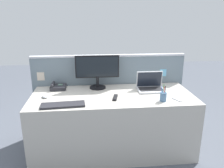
{
  "coord_description": "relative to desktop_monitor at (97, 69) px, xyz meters",
  "views": [
    {
      "loc": [
        -0.26,
        -2.56,
        1.69
      ],
      "look_at": [
        0.0,
        0.05,
        0.85
      ],
      "focal_mm": 36.97,
      "sensor_mm": 36.0,
      "label": 1
    }
  ],
  "objects": [
    {
      "name": "desktop_monitor",
      "position": [
        0.0,
        0.0,
        0.0
      ],
      "size": [
        0.55,
        0.21,
        0.42
      ],
      "color": "black",
      "rests_on": "desk"
    },
    {
      "name": "keyboard_main",
      "position": [
        -0.39,
        -0.56,
        -0.24
      ],
      "size": [
        0.47,
        0.18,
        0.02
      ],
      "primitive_type": "cube",
      "rotation": [
        0.0,
        0.0,
        0.07
      ],
      "color": "#232328",
      "rests_on": "desk"
    },
    {
      "name": "cell_phone_silver_slab",
      "position": [
        0.88,
        -0.51,
        -0.24
      ],
      "size": [
        0.11,
        0.15,
        0.01
      ],
      "primitive_type": "cube",
      "rotation": [
        0.0,
        0.0,
        0.41
      ],
      "color": "#B7BAC1",
      "rests_on": "desk"
    },
    {
      "name": "desk",
      "position": [
        0.16,
        -0.28,
        -0.61
      ],
      "size": [
        1.92,
        0.81,
        0.73
      ],
      "primitive_type": "cube",
      "color": "#ADA89E",
      "rests_on": "ground_plane"
    },
    {
      "name": "tv_remote",
      "position": [
        0.18,
        -0.4,
        -0.24
      ],
      "size": [
        0.08,
        0.18,
        0.02
      ],
      "primitive_type": "cube",
      "rotation": [
        0.0,
        0.0,
        -0.22
      ],
      "color": "black",
      "rests_on": "desk"
    },
    {
      "name": "desk_phone",
      "position": [
        -0.51,
        0.0,
        -0.22
      ],
      "size": [
        0.19,
        0.18,
        0.08
      ],
      "color": "#232328",
      "rests_on": "desk"
    },
    {
      "name": "ground_plane",
      "position": [
        0.16,
        -0.28,
        -0.98
      ],
      "size": [
        10.0,
        10.0,
        0.0
      ],
      "primitive_type": "plane",
      "color": "#4C515B"
    },
    {
      "name": "computer_mouse_right_hand",
      "position": [
        -0.62,
        -0.3,
        -0.23
      ],
      "size": [
        0.09,
        0.11,
        0.03
      ],
      "primitive_type": "ellipsoid",
      "rotation": [
        0.0,
        0.0,
        0.37
      ],
      "color": "silver",
      "rests_on": "desk"
    },
    {
      "name": "laptop",
      "position": [
        0.66,
        -0.15,
        -0.19
      ],
      "size": [
        0.33,
        0.24,
        0.23
      ],
      "color": "silver",
      "rests_on": "desk"
    },
    {
      "name": "cubicle_divider",
      "position": [
        0.16,
        0.16,
        -0.41
      ],
      "size": [
        2.05,
        0.07,
        1.13
      ],
      "color": "slate",
      "rests_on": "ground_plane"
    },
    {
      "name": "pen_cup",
      "position": [
        0.7,
        -0.53,
        -0.19
      ],
      "size": [
        0.07,
        0.07,
        0.19
      ],
      "color": "#4C7093",
      "rests_on": "desk"
    }
  ]
}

